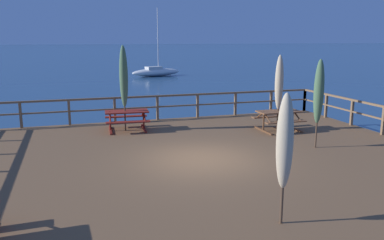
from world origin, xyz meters
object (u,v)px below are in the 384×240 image
(patio_umbrella_short_front, at_px, (124,77))
(patio_umbrella_tall_back_right, at_px, (279,83))
(picnic_table_mid_right, at_px, (127,116))
(patio_umbrella_short_back, at_px, (319,92))
(sailboat_distant, at_px, (156,72))
(patio_umbrella_tall_mid_left, at_px, (285,142))
(picnic_table_front_left, at_px, (278,116))

(patio_umbrella_short_front, distance_m, patio_umbrella_tall_back_right, 5.93)
(picnic_table_mid_right, relative_size, patio_umbrella_tall_back_right, 0.60)
(patio_umbrella_short_back, distance_m, sailboat_distant, 34.52)
(patio_umbrella_tall_back_right, bearing_deg, picnic_table_mid_right, 163.21)
(patio_umbrella_short_front, xyz_separation_m, sailboat_distant, (7.67, 30.07, -2.37))
(patio_umbrella_short_back, bearing_deg, patio_umbrella_short_front, 142.41)
(picnic_table_mid_right, distance_m, patio_umbrella_tall_mid_left, 9.04)
(patio_umbrella_tall_back_right, height_order, sailboat_distant, sailboat_distant)
(patio_umbrella_tall_back_right, bearing_deg, patio_umbrella_tall_mid_left, -118.68)
(picnic_table_front_left, xyz_separation_m, patio_umbrella_tall_mid_left, (-3.90, -7.07, 1.07))
(picnic_table_mid_right, xyz_separation_m, patio_umbrella_tall_mid_left, (1.71, -8.81, 1.07))
(patio_umbrella_tall_mid_left, xyz_separation_m, sailboat_distant, (5.88, 38.87, -1.91))
(patio_umbrella_tall_back_right, relative_size, patio_umbrella_short_back, 1.01)
(patio_umbrella_tall_mid_left, distance_m, sailboat_distant, 39.36)
(patio_umbrella_tall_back_right, relative_size, sailboat_distant, 0.38)
(patio_umbrella_short_front, bearing_deg, picnic_table_mid_right, 10.38)
(patio_umbrella_short_front, height_order, patio_umbrella_short_back, patio_umbrella_short_front)
(patio_umbrella_short_front, xyz_separation_m, patio_umbrella_short_back, (5.61, -4.32, -0.25))
(sailboat_distant, bearing_deg, picnic_table_front_left, -93.56)
(picnic_table_mid_right, relative_size, patio_umbrella_short_back, 0.60)
(patio_umbrella_short_back, bearing_deg, patio_umbrella_tall_mid_left, -130.51)
(picnic_table_mid_right, height_order, patio_umbrella_tall_back_right, patio_umbrella_tall_back_right)
(picnic_table_front_left, bearing_deg, patio_umbrella_tall_mid_left, -118.90)
(patio_umbrella_short_front, distance_m, patio_umbrella_short_back, 7.09)
(picnic_table_front_left, xyz_separation_m, sailboat_distant, (1.98, 31.80, -0.83))
(patio_umbrella_short_back, bearing_deg, sailboat_distant, 86.58)
(sailboat_distant, bearing_deg, patio_umbrella_tall_back_right, -93.58)
(patio_umbrella_short_front, relative_size, patio_umbrella_tall_back_right, 1.12)
(picnic_table_front_left, bearing_deg, patio_umbrella_short_front, 163.11)
(patio_umbrella_tall_back_right, height_order, patio_umbrella_short_back, patio_umbrella_tall_back_right)
(picnic_table_mid_right, height_order, picnic_table_front_left, same)
(patio_umbrella_tall_mid_left, distance_m, patio_umbrella_short_back, 5.89)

